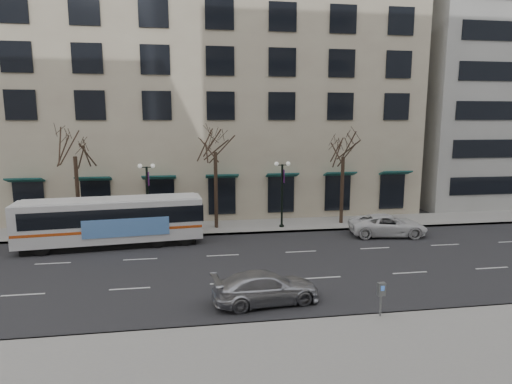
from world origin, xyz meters
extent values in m
plane|color=black|center=(0.00, 0.00, 0.00)|extent=(160.00, 160.00, 0.00)
cube|color=gray|center=(5.00, 9.00, 0.07)|extent=(80.00, 4.00, 0.15)
cube|color=tan|center=(-2.00, 21.00, 12.00)|extent=(40.00, 20.00, 24.00)
cube|color=#999993|center=(32.00, 21.00, 17.50)|extent=(25.00, 20.00, 35.00)
cylinder|color=black|center=(-10.00, 8.80, 2.87)|extent=(0.28, 0.28, 5.74)
cylinder|color=black|center=(0.00, 8.80, 2.97)|extent=(0.28, 0.28, 5.95)
cylinder|color=black|center=(10.00, 8.80, 2.73)|extent=(0.28, 0.28, 5.46)
cylinder|color=black|center=(-5.00, 8.20, 2.50)|extent=(0.16, 0.16, 5.00)
cylinder|color=black|center=(-5.00, 8.20, 0.15)|extent=(0.36, 0.36, 0.30)
cube|color=black|center=(-5.00, 8.20, 4.95)|extent=(0.90, 0.06, 0.06)
sphere|color=silver|center=(-5.45, 8.20, 5.05)|extent=(0.32, 0.32, 0.32)
sphere|color=silver|center=(-4.55, 8.20, 5.05)|extent=(0.32, 0.32, 0.32)
cube|color=#581A61|center=(-4.88, 8.20, 4.10)|extent=(0.04, 0.45, 1.00)
cylinder|color=black|center=(5.00, 8.20, 2.50)|extent=(0.16, 0.16, 5.00)
cylinder|color=black|center=(5.00, 8.20, 0.15)|extent=(0.36, 0.36, 0.30)
cube|color=black|center=(5.00, 8.20, 4.95)|extent=(0.90, 0.06, 0.06)
sphere|color=silver|center=(4.55, 8.20, 5.05)|extent=(0.32, 0.32, 0.32)
sphere|color=silver|center=(5.45, 8.20, 5.05)|extent=(0.32, 0.32, 0.32)
cube|color=#581A61|center=(5.12, 8.20, 4.10)|extent=(0.04, 0.45, 1.00)
cube|color=silver|center=(-7.12, 5.45, 1.79)|extent=(11.96, 3.66, 2.70)
cube|color=black|center=(-7.12, 5.45, 0.27)|extent=(11.00, 3.27, 0.44)
cube|color=black|center=(-6.83, 5.47, 2.21)|extent=(11.50, 3.65, 1.08)
cube|color=#C54712|center=(-7.12, 5.45, 1.32)|extent=(11.85, 3.68, 0.18)
cube|color=#5A90DC|center=(-6.02, 4.24, 1.52)|extent=(5.38, 0.57, 1.18)
cube|color=silver|center=(-7.12, 5.45, 3.17)|extent=(11.35, 3.35, 0.08)
cylinder|color=black|center=(-11.12, 3.93, 0.49)|extent=(1.00, 0.37, 0.98)
cylinder|color=black|center=(-11.33, 6.18, 0.49)|extent=(1.00, 0.37, 0.98)
cylinder|color=black|center=(-4.08, 4.60, 0.49)|extent=(1.00, 0.37, 0.98)
cylinder|color=black|center=(-4.30, 6.85, 0.49)|extent=(1.00, 0.37, 0.98)
cylinder|color=black|center=(-2.33, 4.77, 0.49)|extent=(1.00, 0.37, 0.98)
cylinder|color=black|center=(-2.54, 7.02, 0.49)|extent=(1.00, 0.37, 0.98)
imported|color=#B9BBC2|center=(1.47, -4.88, 0.72)|extent=(5.16, 2.57, 1.44)
imported|color=silver|center=(12.22, 5.15, 0.77)|extent=(5.81, 3.27, 1.53)
cylinder|color=slate|center=(5.95, -7.30, 0.66)|extent=(0.09, 0.09, 1.02)
cube|color=slate|center=(5.95, -7.30, 1.34)|extent=(0.33, 0.23, 0.57)
cube|color=blue|center=(5.95, -7.40, 1.42)|extent=(0.16, 0.03, 0.20)
camera|label=1|loc=(-1.79, -23.27, 8.38)|focal=30.00mm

